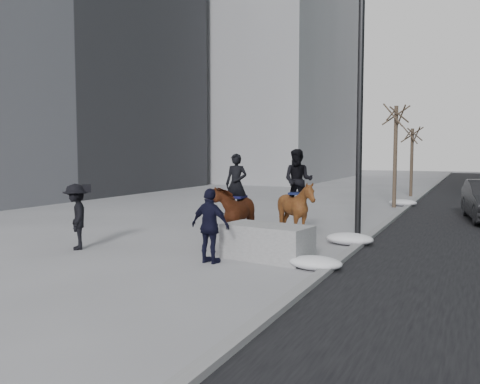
% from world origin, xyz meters
% --- Properties ---
extents(ground, '(120.00, 120.00, 0.00)m').
position_xyz_m(ground, '(0.00, 0.00, 0.00)').
color(ground, gray).
rests_on(ground, ground).
extents(curb, '(0.25, 90.00, 0.12)m').
position_xyz_m(curb, '(3.00, 10.00, 0.06)').
color(curb, gray).
rests_on(curb, ground).
extents(building_left, '(12.00, 26.00, 20.00)m').
position_xyz_m(building_left, '(-19.00, 10.00, 10.00)').
color(building_left, '#595960').
rests_on(building_left, ground).
extents(planter, '(2.24, 1.36, 0.84)m').
position_xyz_m(planter, '(1.32, -0.06, 0.42)').
color(planter, '#98989B').
rests_on(planter, ground).
extents(tree_near, '(1.20, 1.20, 5.22)m').
position_xyz_m(tree_near, '(2.40, 13.02, 2.61)').
color(tree_near, '#3C3123').
rests_on(tree_near, ground).
extents(tree_far, '(1.20, 1.20, 4.36)m').
position_xyz_m(tree_far, '(2.40, 19.54, 2.18)').
color(tree_far, '#35291F').
rests_on(tree_far, ground).
extents(mounted_left, '(1.02, 2.03, 2.55)m').
position_xyz_m(mounted_left, '(-0.35, 1.56, 0.95)').
color(mounted_left, '#4A240E').
rests_on(mounted_left, ground).
extents(mounted_right, '(1.56, 1.72, 2.68)m').
position_xyz_m(mounted_right, '(1.11, 2.75, 1.07)').
color(mounted_right, '#491F0E').
rests_on(mounted_right, ground).
extents(feeder, '(1.07, 0.92, 1.75)m').
position_xyz_m(feeder, '(0.27, -1.01, 0.88)').
color(feeder, black).
rests_on(feeder, ground).
extents(camera_crew, '(1.26, 1.27, 1.75)m').
position_xyz_m(camera_crew, '(-3.76, -1.06, 0.89)').
color(camera_crew, black).
rests_on(camera_crew, ground).
extents(lamppost, '(0.25, 1.99, 9.09)m').
position_xyz_m(lamppost, '(2.60, 4.34, 4.99)').
color(lamppost, black).
rests_on(lamppost, ground).
extents(snow_piles, '(1.32, 15.19, 0.34)m').
position_xyz_m(snow_piles, '(2.70, 5.61, 0.16)').
color(snow_piles, silver).
rests_on(snow_piles, ground).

